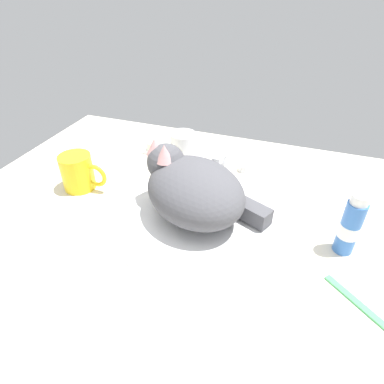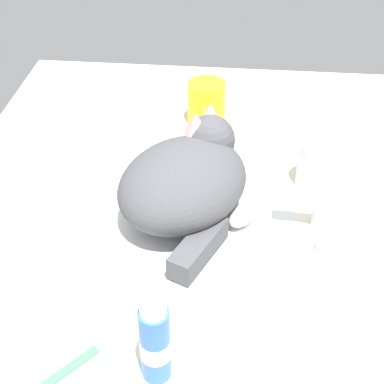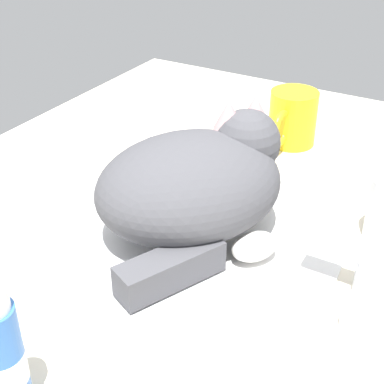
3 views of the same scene
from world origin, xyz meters
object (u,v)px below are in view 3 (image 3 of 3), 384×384
(faucet, at_px, (364,271))
(cat, at_px, (197,183))
(coffee_mug, at_px, (292,118))
(toothpaste_bottle, at_px, (6,360))

(faucet, distance_m, cat, 0.21)
(coffee_mug, bearing_deg, toothpaste_bottle, -0.89)
(faucet, xyz_separation_m, cat, (-0.01, -0.21, 0.04))
(faucet, relative_size, cat, 0.48)
(faucet, xyz_separation_m, coffee_mug, (-0.30, -0.20, 0.02))
(coffee_mug, bearing_deg, cat, -1.51)
(cat, xyz_separation_m, toothpaste_bottle, (0.30, -0.00, -0.01))
(toothpaste_bottle, bearing_deg, cat, 179.70)
(faucet, bearing_deg, coffee_mug, -146.18)
(faucet, relative_size, coffee_mug, 1.25)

